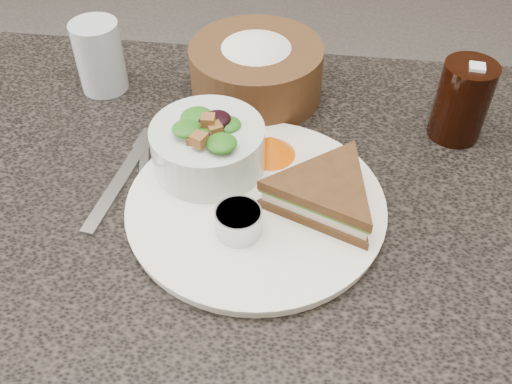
{
  "coord_description": "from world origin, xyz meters",
  "views": [
    {
      "loc": [
        0.06,
        -0.49,
        1.25
      ],
      "look_at": [
        -0.0,
        -0.02,
        0.78
      ],
      "focal_mm": 40.0,
      "sensor_mm": 36.0,
      "label": 1
    }
  ],
  "objects_px": {
    "dinner_plate": "(256,206)",
    "cola_glass": "(463,97)",
    "dining_table": "(259,354)",
    "bread_basket": "(256,63)",
    "sandwich": "(326,194)",
    "water_glass": "(100,57)",
    "salad_bowl": "(208,140)",
    "dressing_ramekin": "(239,222)"
  },
  "relations": [
    {
      "from": "dining_table",
      "to": "water_glass",
      "type": "xyz_separation_m",
      "value": [
        -0.27,
        0.21,
        0.43
      ]
    },
    {
      "from": "salad_bowl",
      "to": "dinner_plate",
      "type": "bearing_deg",
      "value": -40.38
    },
    {
      "from": "dinner_plate",
      "to": "water_glass",
      "type": "xyz_separation_m",
      "value": [
        -0.26,
        0.23,
        0.05
      ]
    },
    {
      "from": "salad_bowl",
      "to": "dressing_ramekin",
      "type": "xyz_separation_m",
      "value": [
        0.05,
        -0.11,
        -0.03
      ]
    },
    {
      "from": "dressing_ramekin",
      "to": "bread_basket",
      "type": "xyz_separation_m",
      "value": [
        -0.02,
        0.29,
        0.03
      ]
    },
    {
      "from": "bread_basket",
      "to": "cola_glass",
      "type": "relative_size",
      "value": 1.58
    },
    {
      "from": "bread_basket",
      "to": "sandwich",
      "type": "bearing_deg",
      "value": -64.35
    },
    {
      "from": "dining_table",
      "to": "water_glass",
      "type": "distance_m",
      "value": 0.55
    },
    {
      "from": "dining_table",
      "to": "water_glass",
      "type": "height_order",
      "value": "water_glass"
    },
    {
      "from": "dining_table",
      "to": "salad_bowl",
      "type": "relative_size",
      "value": 7.07
    },
    {
      "from": "sandwich",
      "to": "water_glass",
      "type": "height_order",
      "value": "water_glass"
    },
    {
      "from": "bread_basket",
      "to": "dinner_plate",
      "type": "bearing_deg",
      "value": -82.64
    },
    {
      "from": "sandwich",
      "to": "bread_basket",
      "type": "xyz_separation_m",
      "value": [
        -0.11,
        0.24,
        0.02
      ]
    },
    {
      "from": "dining_table",
      "to": "bread_basket",
      "type": "distance_m",
      "value": 0.48
    },
    {
      "from": "cola_glass",
      "to": "water_glass",
      "type": "relative_size",
      "value": 1.15
    },
    {
      "from": "dining_table",
      "to": "dressing_ramekin",
      "type": "distance_m",
      "value": 0.41
    },
    {
      "from": "salad_bowl",
      "to": "bread_basket",
      "type": "bearing_deg",
      "value": 78.49
    },
    {
      "from": "bread_basket",
      "to": "cola_glass",
      "type": "height_order",
      "value": "cola_glass"
    },
    {
      "from": "dinner_plate",
      "to": "water_glass",
      "type": "distance_m",
      "value": 0.35
    },
    {
      "from": "salad_bowl",
      "to": "dining_table",
      "type": "bearing_deg",
      "value": -29.6
    },
    {
      "from": "salad_bowl",
      "to": "cola_glass",
      "type": "relative_size",
      "value": 1.16
    },
    {
      "from": "cola_glass",
      "to": "water_glass",
      "type": "xyz_separation_m",
      "value": [
        -0.52,
        0.05,
        -0.01
      ]
    },
    {
      "from": "dining_table",
      "to": "sandwich",
      "type": "distance_m",
      "value": 0.42
    },
    {
      "from": "bread_basket",
      "to": "water_glass",
      "type": "height_order",
      "value": "bread_basket"
    },
    {
      "from": "dinner_plate",
      "to": "dressing_ramekin",
      "type": "bearing_deg",
      "value": -105.43
    },
    {
      "from": "dinner_plate",
      "to": "salad_bowl",
      "type": "distance_m",
      "value": 0.1
    },
    {
      "from": "dressing_ramekin",
      "to": "cola_glass",
      "type": "xyz_separation_m",
      "value": [
        0.27,
        0.23,
        0.03
      ]
    },
    {
      "from": "sandwich",
      "to": "dressing_ramekin",
      "type": "xyz_separation_m",
      "value": [
        -0.1,
        -0.05,
        -0.01
      ]
    },
    {
      "from": "salad_bowl",
      "to": "cola_glass",
      "type": "bearing_deg",
      "value": 21.01
    },
    {
      "from": "dinner_plate",
      "to": "cola_glass",
      "type": "relative_size",
      "value": 2.52
    },
    {
      "from": "sandwich",
      "to": "water_glass",
      "type": "xyz_separation_m",
      "value": [
        -0.34,
        0.23,
        0.02
      ]
    },
    {
      "from": "dinner_plate",
      "to": "cola_glass",
      "type": "xyz_separation_m",
      "value": [
        0.25,
        0.18,
        0.05
      ]
    },
    {
      "from": "dining_table",
      "to": "bread_basket",
      "type": "bearing_deg",
      "value": 98.83
    },
    {
      "from": "sandwich",
      "to": "cola_glass",
      "type": "bearing_deg",
      "value": 67.79
    },
    {
      "from": "water_glass",
      "to": "salad_bowl",
      "type": "bearing_deg",
      "value": -41.21
    },
    {
      "from": "dining_table",
      "to": "bread_basket",
      "type": "height_order",
      "value": "bread_basket"
    },
    {
      "from": "dressing_ramekin",
      "to": "water_glass",
      "type": "distance_m",
      "value": 0.37
    },
    {
      "from": "cola_glass",
      "to": "dressing_ramekin",
      "type": "bearing_deg",
      "value": -139.32
    },
    {
      "from": "water_glass",
      "to": "dining_table",
      "type": "bearing_deg",
      "value": -38.43
    },
    {
      "from": "bread_basket",
      "to": "cola_glass",
      "type": "bearing_deg",
      "value": -11.44
    },
    {
      "from": "dining_table",
      "to": "salad_bowl",
      "type": "height_order",
      "value": "salad_bowl"
    },
    {
      "from": "sandwich",
      "to": "salad_bowl",
      "type": "relative_size",
      "value": 1.14
    }
  ]
}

